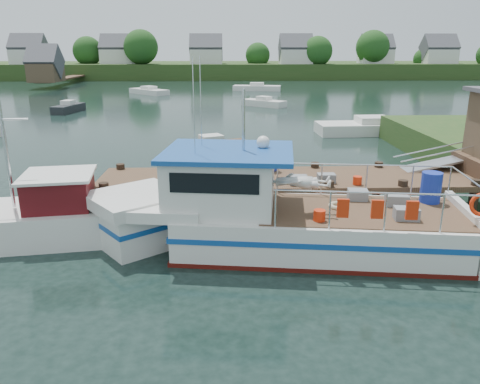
{
  "coord_description": "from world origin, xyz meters",
  "views": [
    {
      "loc": [
        -1.46,
        -16.23,
        5.86
      ],
      "look_at": [
        -1.0,
        -1.5,
        1.3
      ],
      "focal_mm": 35.0,
      "sensor_mm": 36.0,
      "label": 1
    }
  ],
  "objects_px": {
    "work_boat": "(32,218)",
    "lobster_boat": "(270,216)",
    "moored_rowboat": "(211,149)",
    "moored_e": "(68,108)",
    "dock": "(447,153)",
    "moored_c": "(372,127)",
    "moored_b": "(264,103)",
    "moored_far": "(257,88)",
    "moored_d": "(149,91)"
  },
  "relations": [
    {
      "from": "work_boat",
      "to": "lobster_boat",
      "type": "bearing_deg",
      "value": -15.1
    },
    {
      "from": "moored_rowboat",
      "to": "moored_e",
      "type": "relative_size",
      "value": 1.04
    },
    {
      "from": "dock",
      "to": "moored_e",
      "type": "distance_m",
      "value": 36.69
    },
    {
      "from": "lobster_boat",
      "to": "moored_c",
      "type": "height_order",
      "value": "lobster_boat"
    },
    {
      "from": "moored_e",
      "to": "dock",
      "type": "bearing_deg",
      "value": -49.61
    },
    {
      "from": "dock",
      "to": "moored_rowboat",
      "type": "bearing_deg",
      "value": 132.91
    },
    {
      "from": "lobster_boat",
      "to": "moored_b",
      "type": "bearing_deg",
      "value": 92.83
    },
    {
      "from": "dock",
      "to": "moored_far",
      "type": "bearing_deg",
      "value": 93.85
    },
    {
      "from": "moored_far",
      "to": "moored_d",
      "type": "height_order",
      "value": "moored_far"
    },
    {
      "from": "moored_rowboat",
      "to": "work_boat",
      "type": "bearing_deg",
      "value": -107.0
    },
    {
      "from": "moored_b",
      "to": "moored_e",
      "type": "height_order",
      "value": "moored_e"
    },
    {
      "from": "work_boat",
      "to": "moored_e",
      "type": "height_order",
      "value": "work_boat"
    },
    {
      "from": "moored_rowboat",
      "to": "moored_d",
      "type": "bearing_deg",
      "value": 111.61
    },
    {
      "from": "moored_rowboat",
      "to": "moored_d",
      "type": "relative_size",
      "value": 0.76
    },
    {
      "from": "lobster_boat",
      "to": "moored_rowboat",
      "type": "bearing_deg",
      "value": 106.7
    },
    {
      "from": "lobster_boat",
      "to": "moored_d",
      "type": "bearing_deg",
      "value": 109.98
    },
    {
      "from": "dock",
      "to": "moored_rowboat",
      "type": "xyz_separation_m",
      "value": [
        -8.77,
        9.44,
        -1.79
      ]
    },
    {
      "from": "moored_far",
      "to": "moored_e",
      "type": "distance_m",
      "value": 29.75
    },
    {
      "from": "moored_c",
      "to": "work_boat",
      "type": "bearing_deg",
      "value": -124.45
    },
    {
      "from": "dock",
      "to": "moored_far",
      "type": "distance_m",
      "value": 51.47
    },
    {
      "from": "work_boat",
      "to": "moored_e",
      "type": "bearing_deg",
      "value": 97.29
    },
    {
      "from": "dock",
      "to": "moored_b",
      "type": "relative_size",
      "value": 3.57
    },
    {
      "from": "work_boat",
      "to": "moored_rowboat",
      "type": "relative_size",
      "value": 1.9
    },
    {
      "from": "work_boat",
      "to": "moored_c",
      "type": "xyz_separation_m",
      "value": [
        16.55,
        18.59,
        -0.25
      ]
    },
    {
      "from": "lobster_boat",
      "to": "moored_b",
      "type": "relative_size",
      "value": 2.53
    },
    {
      "from": "moored_far",
      "to": "moored_b",
      "type": "xyz_separation_m",
      "value": [
        -0.5,
        -18.59,
        -0.03
      ]
    },
    {
      "from": "dock",
      "to": "moored_b",
      "type": "xyz_separation_m",
      "value": [
        -3.96,
        32.74,
        -1.85
      ]
    },
    {
      "from": "moored_rowboat",
      "to": "moored_c",
      "type": "xyz_separation_m",
      "value": [
        11.2,
        6.96,
        -0.0
      ]
    },
    {
      "from": "moored_far",
      "to": "moored_d",
      "type": "relative_size",
      "value": 1.18
    },
    {
      "from": "moored_far",
      "to": "moored_b",
      "type": "bearing_deg",
      "value": -96.73
    },
    {
      "from": "work_boat",
      "to": "moored_e",
      "type": "distance_m",
      "value": 32.08
    },
    {
      "from": "moored_rowboat",
      "to": "moored_far",
      "type": "relative_size",
      "value": 0.64
    },
    {
      "from": "moored_b",
      "to": "moored_e",
      "type": "xyz_separation_m",
      "value": [
        -18.82,
        -4.03,
        0.03
      ]
    },
    {
      "from": "dock",
      "to": "moored_d",
      "type": "relative_size",
      "value": 2.82
    },
    {
      "from": "moored_d",
      "to": "moored_e",
      "type": "xyz_separation_m",
      "value": [
        -4.81,
        -17.85,
        0.03
      ]
    },
    {
      "from": "moored_c",
      "to": "moored_d",
      "type": "relative_size",
      "value": 1.34
    },
    {
      "from": "lobster_boat",
      "to": "moored_d",
      "type": "height_order",
      "value": "lobster_boat"
    },
    {
      "from": "lobster_boat",
      "to": "moored_far",
      "type": "xyz_separation_m",
      "value": [
        3.21,
        54.39,
        -0.61
      ]
    },
    {
      "from": "moored_b",
      "to": "work_boat",
      "type": "bearing_deg",
      "value": -101.41
    },
    {
      "from": "moored_far",
      "to": "dock",
      "type": "bearing_deg",
      "value": -91.33
    },
    {
      "from": "dock",
      "to": "work_boat",
      "type": "bearing_deg",
      "value": -171.19
    },
    {
      "from": "lobster_boat",
      "to": "work_boat",
      "type": "bearing_deg",
      "value": -179.59
    },
    {
      "from": "lobster_boat",
      "to": "moored_far",
      "type": "relative_size",
      "value": 1.7
    },
    {
      "from": "moored_rowboat",
      "to": "moored_far",
      "type": "height_order",
      "value": "moored_rowboat"
    },
    {
      "from": "lobster_boat",
      "to": "moored_c",
      "type": "relative_size",
      "value": 1.49
    },
    {
      "from": "moored_c",
      "to": "moored_e",
      "type": "bearing_deg",
      "value": 161.2
    },
    {
      "from": "dock",
      "to": "work_boat",
      "type": "xyz_separation_m",
      "value": [
        -14.12,
        -2.19,
        -1.54
      ]
    },
    {
      "from": "lobster_boat",
      "to": "moored_far",
      "type": "height_order",
      "value": "lobster_boat"
    },
    {
      "from": "moored_far",
      "to": "moored_e",
      "type": "xyz_separation_m",
      "value": [
        -19.32,
        -22.62,
        -0.0
      ]
    },
    {
      "from": "work_boat",
      "to": "moored_far",
      "type": "xyz_separation_m",
      "value": [
        10.67,
        53.51,
        -0.28
      ]
    }
  ]
}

